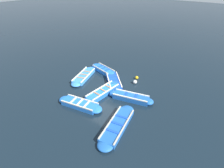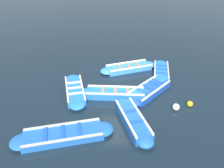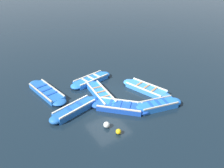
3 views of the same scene
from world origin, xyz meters
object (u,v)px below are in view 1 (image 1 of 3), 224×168
Objects in this scene: boat_near_quay at (80,104)px; boat_mid_row at (84,76)px; boat_far_corner at (117,125)px; boat_outer_left at (131,98)px; buoy_yellow_far at (135,82)px; boat_stern_in at (114,81)px; boat_outer_right at (103,92)px; boat_bow_out at (103,70)px; buoy_orange_near at (137,78)px.

boat_mid_row is (3.06, 2.59, -0.02)m from boat_near_quay.
boat_far_corner is at bearing -91.47° from boat_near_quay.
buoy_yellow_far is at bearing 22.37° from boat_outer_left.
boat_stern_in is (3.88, -0.09, -0.00)m from boat_near_quay.
boat_outer_left reaches higher than boat_outer_right.
boat_near_quay is 1.03× the size of boat_outer_left.
boat_near_quay is (-4.95, -1.90, -0.01)m from boat_bow_out.
boat_near_quay reaches higher than boat_far_corner.
boat_near_quay is at bearing 178.74° from boat_stern_in.
boat_stern_in is at bearing 8.82° from boat_outer_right.
boat_bow_out is 4.88m from boat_outer_left.
boat_outer_left is at bearing -72.63° from boat_outer_right.
boat_near_quay reaches higher than buoy_yellow_far.
boat_mid_row is at bearing 86.43° from boat_outer_left.
boat_bow_out is at bearing 88.63° from buoy_yellow_far.
boat_outer_left is 0.90× the size of boat_mid_row.
boat_stern_in is 11.14× the size of buoy_orange_near.
buoy_yellow_far is (-0.08, -3.47, -0.01)m from boat_bow_out.
boat_stern_in is (1.13, 2.36, -0.03)m from boat_outer_left.
boat_stern_in is 2.79m from boat_mid_row.
boat_bow_out is 3.28m from buoy_orange_near.
boat_mid_row is (0.31, 5.04, -0.04)m from boat_outer_left.
boat_outer_left is 2.62m from boat_stern_in.
buoy_yellow_far is (4.87, -1.58, -0.00)m from boat_near_quay.
buoy_yellow_far is at bearing 18.52° from boat_far_corner.
boat_far_corner is at bearing -164.49° from boat_outer_left.
boat_far_corner is 5.22m from buoy_yellow_far.
boat_outer_right reaches higher than buoy_orange_near.
boat_far_corner is 12.42× the size of buoy_yellow_far.
buoy_yellow_far is at bearing -160.77° from buoy_orange_near.
boat_far_corner is 1.19× the size of boat_near_quay.
boat_stern_in is at bearing -118.43° from boat_bow_out.
boat_bow_out is at bearing -19.95° from boat_mid_row.
boat_outer_right is 1.20× the size of boat_stern_in.
boat_mid_row is at bearing 71.84° from boat_outer_right.
buoy_orange_near is at bearing 21.57° from boat_outer_left.
boat_stern_in is at bearing -72.93° from boat_mid_row.
buoy_orange_near is (2.55, -3.90, -0.01)m from boat_mid_row.
boat_bow_out reaches higher than buoy_yellow_far.
boat_outer_left is at bearing -158.43° from buoy_orange_near.
boat_outer_right reaches higher than boat_stern_in.
boat_outer_right is at bearing 164.85° from buoy_orange_near.
buoy_orange_near is (1.73, -1.23, -0.02)m from boat_stern_in.
boat_mid_row is (3.14, 5.82, 0.00)m from boat_far_corner.
boat_near_quay is at bearing 170.15° from boat_outer_right.
boat_mid_row is 4.66m from buoy_orange_near.
boat_far_corner is 14.64× the size of buoy_orange_near.
boat_bow_out is 2.26m from boat_stern_in.
buoy_orange_near is at bearing -78.40° from boat_bow_out.
boat_outer_right is 1.81m from boat_stern_in.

